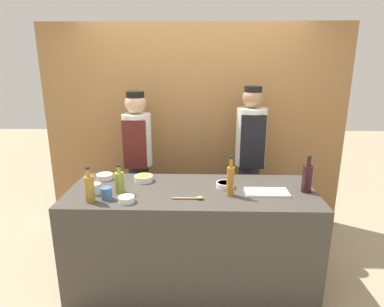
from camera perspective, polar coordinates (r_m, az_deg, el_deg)
ground_plane at (r=3.24m, az=-0.09°, el=-21.69°), size 14.00×14.00×0.00m
cabinet_wall at (r=3.81m, az=0.42°, el=4.10°), size 3.45×0.18×2.40m
counter at (r=2.98m, az=-0.09°, el=-14.67°), size 2.12×0.81×0.92m
sauce_bowl_white at (r=2.59m, az=-11.58°, el=-7.94°), size 0.13×0.13×0.05m
sauce_bowl_yellow at (r=3.00m, az=-8.60°, el=-4.35°), size 0.17×0.17×0.05m
sauce_bowl_brown at (r=2.84m, az=5.86°, el=-5.52°), size 0.15×0.15×0.05m
sauce_bowl_red at (r=3.13m, az=-15.27°, el=-3.92°), size 0.15×0.15×0.05m
cutting_board at (r=2.77m, az=13.12°, el=-6.73°), size 0.36×0.18×0.02m
bottle_amber at (r=2.64m, az=6.87°, el=-4.75°), size 0.06×0.06×0.34m
bottle_vinegar at (r=2.64m, az=-17.77°, el=-5.88°), size 0.07×0.07×0.29m
bottle_oil at (r=2.76m, az=-12.78°, el=-4.95°), size 0.08×0.08×0.25m
bottle_wine at (r=2.86m, az=19.82°, el=-4.10°), size 0.09×0.09×0.32m
cup_cream at (r=2.80m, az=-16.74°, el=-6.00°), size 0.09×0.09×0.09m
cup_blue at (r=2.67m, az=-14.96°, el=-6.86°), size 0.09×0.09×0.10m
wooden_spoon at (r=2.59m, az=0.06°, el=-7.91°), size 0.25×0.04×0.03m
chef_left at (r=3.57m, az=-9.55°, el=-1.21°), size 0.31×0.31×1.69m
chef_right at (r=3.54m, az=10.22°, el=-1.00°), size 0.32×0.32×1.75m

